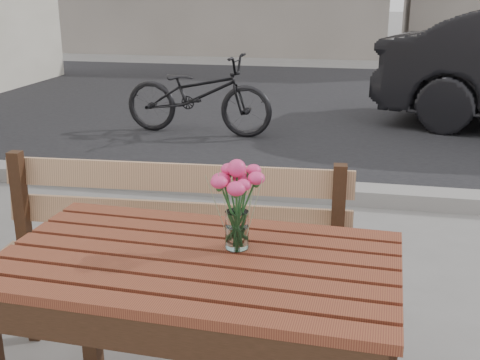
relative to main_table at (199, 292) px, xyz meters
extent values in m
cube|color=black|center=(-0.08, 6.81, -0.65)|extent=(30.00, 8.00, 0.00)
cube|color=gray|center=(-0.08, 2.81, -0.59)|extent=(30.00, 0.25, 0.12)
cube|color=#592417|center=(0.00, 0.00, 0.11)|extent=(1.29, 0.79, 0.03)
cube|color=black|center=(-0.57, 0.34, -0.28)|extent=(0.07, 0.07, 0.75)
cube|color=black|center=(0.59, 0.29, -0.28)|extent=(0.07, 0.07, 0.75)
cube|color=#9F7452|center=(-0.27, 0.42, -0.17)|extent=(1.54, 0.50, 0.03)
cube|color=#9F7452|center=(-0.28, 0.65, 0.08)|extent=(1.52, 0.12, 0.41)
cube|color=black|center=(-0.97, 0.55, -0.19)|extent=(0.06, 0.06, 0.92)
cube|color=black|center=(0.41, 0.64, -0.19)|extent=(0.06, 0.06, 0.92)
cylinder|color=white|center=(0.11, 0.09, 0.19)|extent=(0.08, 0.08, 0.13)
cylinder|color=#255B29|center=(0.11, 0.09, 0.26)|extent=(0.05, 0.05, 0.25)
imported|color=black|center=(-1.32, 4.75, -0.20)|extent=(1.75, 0.73, 0.90)
camera|label=1|loc=(0.49, -1.68, 0.95)|focal=45.00mm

